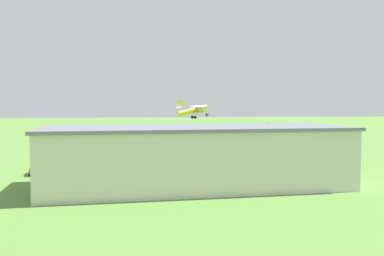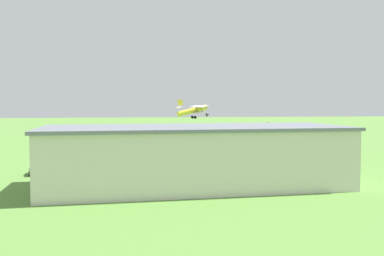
{
  "view_description": "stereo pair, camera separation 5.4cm",
  "coord_description": "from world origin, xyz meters",
  "px_view_note": "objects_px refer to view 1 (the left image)",
  "views": [
    {
      "loc": [
        4.88,
        86.31,
        9.04
      ],
      "look_at": [
        -5.38,
        12.94,
        4.81
      ],
      "focal_mm": 39.39,
      "sensor_mm": 36.0,
      "label": 1
    },
    {
      "loc": [
        4.83,
        86.32,
        9.04
      ],
      "look_at": [
        -5.38,
        12.94,
        4.81
      ],
      "focal_mm": 39.39,
      "sensor_mm": 36.0,
      "label": 2
    }
  ],
  "objects_px": {
    "person_near_hangar_door": "(57,170)",
    "person_walking_on_apron": "(300,161)",
    "person_by_parked_cars": "(78,162)",
    "hangar": "(195,156)",
    "person_crossing_taxiway": "(74,162)",
    "windsock": "(269,125)",
    "car_grey": "(38,168)",
    "biplane": "(194,110)",
    "person_watching_takeoff": "(92,161)"
  },
  "relations": [
    {
      "from": "car_grey",
      "to": "person_walking_on_apron",
      "type": "height_order",
      "value": "person_walking_on_apron"
    },
    {
      "from": "person_crossing_taxiway",
      "to": "biplane",
      "type": "bearing_deg",
      "value": -126.92
    },
    {
      "from": "person_watching_takeoff",
      "to": "person_near_hangar_door",
      "type": "distance_m",
      "value": 8.36
    },
    {
      "from": "hangar",
      "to": "car_grey",
      "type": "height_order",
      "value": "hangar"
    },
    {
      "from": "biplane",
      "to": "windsock",
      "type": "height_order",
      "value": "biplane"
    },
    {
      "from": "person_crossing_taxiway",
      "to": "person_near_hangar_door",
      "type": "xyz_separation_m",
      "value": [
        1.02,
        7.52,
        0.08
      ]
    },
    {
      "from": "car_grey",
      "to": "person_walking_on_apron",
      "type": "distance_m",
      "value": 35.86
    },
    {
      "from": "car_grey",
      "to": "hangar",
      "type": "bearing_deg",
      "value": 150.75
    },
    {
      "from": "biplane",
      "to": "windsock",
      "type": "distance_m",
      "value": 16.49
    },
    {
      "from": "person_walking_on_apron",
      "to": "person_by_parked_cars",
      "type": "bearing_deg",
      "value": -5.8
    },
    {
      "from": "person_walking_on_apron",
      "to": "windsock",
      "type": "xyz_separation_m",
      "value": [
        -5.3,
        -30.33,
        3.74
      ]
    },
    {
      "from": "person_by_parked_cars",
      "to": "hangar",
      "type": "bearing_deg",
      "value": 134.0
    },
    {
      "from": "person_crossing_taxiway",
      "to": "person_near_hangar_door",
      "type": "relative_size",
      "value": 0.91
    },
    {
      "from": "person_near_hangar_door",
      "to": "person_by_parked_cars",
      "type": "xyz_separation_m",
      "value": [
        -1.79,
        -6.34,
        0.03
      ]
    },
    {
      "from": "car_grey",
      "to": "person_watching_takeoff",
      "type": "xyz_separation_m",
      "value": [
        -6.19,
        -5.59,
        0.05
      ]
    },
    {
      "from": "person_by_parked_cars",
      "to": "biplane",
      "type": "bearing_deg",
      "value": -124.82
    },
    {
      "from": "hangar",
      "to": "car_grey",
      "type": "relative_size",
      "value": 7.82
    },
    {
      "from": "windsock",
      "to": "person_crossing_taxiway",
      "type": "bearing_deg",
      "value": 34.76
    },
    {
      "from": "person_watching_takeoff",
      "to": "person_walking_on_apron",
      "type": "bearing_deg",
      "value": 171.47
    },
    {
      "from": "hangar",
      "to": "person_walking_on_apron",
      "type": "bearing_deg",
      "value": -145.25
    },
    {
      "from": "person_near_hangar_door",
      "to": "person_walking_on_apron",
      "type": "xyz_separation_m",
      "value": [
        -33.12,
        -3.16,
        -0.04
      ]
    },
    {
      "from": "person_watching_takeoff",
      "to": "person_by_parked_cars",
      "type": "xyz_separation_m",
      "value": [
        1.69,
        1.26,
        -0.0
      ]
    },
    {
      "from": "hangar",
      "to": "person_watching_takeoff",
      "type": "distance_m",
      "value": 20.73
    },
    {
      "from": "person_watching_takeoff",
      "to": "windsock",
      "type": "distance_m",
      "value": 43.65
    },
    {
      "from": "person_walking_on_apron",
      "to": "windsock",
      "type": "relative_size",
      "value": 0.32
    },
    {
      "from": "person_walking_on_apron",
      "to": "biplane",
      "type": "bearing_deg",
      "value": -71.99
    },
    {
      "from": "biplane",
      "to": "hangar",
      "type": "bearing_deg",
      "value": 82.04
    },
    {
      "from": "car_grey",
      "to": "person_near_hangar_door",
      "type": "relative_size",
      "value": 2.5
    },
    {
      "from": "biplane",
      "to": "person_by_parked_cars",
      "type": "xyz_separation_m",
      "value": [
        20.65,
        29.68,
        -6.8
      ]
    },
    {
      "from": "hangar",
      "to": "person_watching_takeoff",
      "type": "bearing_deg",
      "value": -51.83
    },
    {
      "from": "biplane",
      "to": "person_near_hangar_door",
      "type": "bearing_deg",
      "value": 58.08
    },
    {
      "from": "person_watching_takeoff",
      "to": "hangar",
      "type": "bearing_deg",
      "value": 128.17
    },
    {
      "from": "person_walking_on_apron",
      "to": "car_grey",
      "type": "bearing_deg",
      "value": 1.83
    },
    {
      "from": "person_crossing_taxiway",
      "to": "person_by_parked_cars",
      "type": "distance_m",
      "value": 1.42
    },
    {
      "from": "car_grey",
      "to": "person_crossing_taxiway",
      "type": "height_order",
      "value": "car_grey"
    },
    {
      "from": "hangar",
      "to": "biplane",
      "type": "distance_m",
      "value": 45.25
    },
    {
      "from": "biplane",
      "to": "person_near_hangar_door",
      "type": "distance_m",
      "value": 42.98
    },
    {
      "from": "hangar",
      "to": "person_watching_takeoff",
      "type": "height_order",
      "value": "hangar"
    },
    {
      "from": "biplane",
      "to": "car_grey",
      "type": "relative_size",
      "value": 2.12
    },
    {
      "from": "person_crossing_taxiway",
      "to": "person_walking_on_apron",
      "type": "distance_m",
      "value": 32.4
    },
    {
      "from": "car_grey",
      "to": "windsock",
      "type": "xyz_separation_m",
      "value": [
        -41.14,
        -31.47,
        3.73
      ]
    },
    {
      "from": "person_near_hangar_door",
      "to": "hangar",
      "type": "bearing_deg",
      "value": 152.08
    },
    {
      "from": "person_watching_takeoff",
      "to": "person_near_hangar_door",
      "type": "relative_size",
      "value": 1.03
    },
    {
      "from": "hangar",
      "to": "person_crossing_taxiway",
      "type": "relative_size",
      "value": 21.42
    },
    {
      "from": "person_watching_takeoff",
      "to": "person_walking_on_apron",
      "type": "relative_size",
      "value": 1.07
    },
    {
      "from": "person_by_parked_cars",
      "to": "person_walking_on_apron",
      "type": "height_order",
      "value": "person_by_parked_cars"
    },
    {
      "from": "person_watching_takeoff",
      "to": "person_by_parked_cars",
      "type": "relative_size",
      "value": 1.0
    },
    {
      "from": "person_near_hangar_door",
      "to": "car_grey",
      "type": "bearing_deg",
      "value": -36.53
    },
    {
      "from": "car_grey",
      "to": "person_crossing_taxiway",
      "type": "distance_m",
      "value": 6.66
    },
    {
      "from": "hangar",
      "to": "person_watching_takeoff",
      "type": "relative_size",
      "value": 19.02
    }
  ]
}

